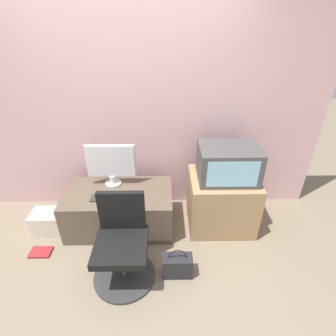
{
  "coord_description": "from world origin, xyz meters",
  "views": [
    {
      "loc": [
        0.39,
        -1.48,
        2.19
      ],
      "look_at": [
        0.43,
        0.93,
        0.73
      ],
      "focal_mm": 28.0,
      "sensor_mm": 36.0,
      "label": 1
    }
  ],
  "objects": [
    {
      "name": "book",
      "position": [
        -0.92,
        0.43,
        0.01
      ],
      "size": [
        0.22,
        0.15,
        0.02
      ],
      "color": "maroon",
      "rests_on": "ground_plane"
    },
    {
      "name": "main_monitor",
      "position": [
        -0.2,
        1.01,
        0.74
      ],
      "size": [
        0.55,
        0.18,
        0.5
      ],
      "color": "silver",
      "rests_on": "desk"
    },
    {
      "name": "keyboard",
      "position": [
        -0.21,
        0.73,
        0.49
      ],
      "size": [
        0.37,
        0.12,
        0.01
      ],
      "color": "#2D2D2D",
      "rests_on": "desk"
    },
    {
      "name": "desk",
      "position": [
        -0.13,
        0.85,
        0.24
      ],
      "size": [
        1.18,
        0.64,
        0.48
      ],
      "color": "brown",
      "rests_on": "ground_plane"
    },
    {
      "name": "handbag",
      "position": [
        0.5,
        0.16,
        0.12
      ],
      "size": [
        0.28,
        0.14,
        0.33
      ],
      "color": "#232328",
      "rests_on": "ground_plane"
    },
    {
      "name": "office_chair",
      "position": [
        -0.0,
        0.19,
        0.34
      ],
      "size": [
        0.58,
        0.58,
        0.84
      ],
      "color": "#333333",
      "rests_on": "ground_plane"
    },
    {
      "name": "wall_back",
      "position": [
        0.0,
        1.32,
        1.3
      ],
      "size": [
        4.4,
        0.05,
        2.6
      ],
      "color": "beige",
      "rests_on": "ground_plane"
    },
    {
      "name": "cardboard_box_lower",
      "position": [
        -0.94,
        0.76,
        0.13
      ],
      "size": [
        0.32,
        0.25,
        0.27
      ],
      "color": "beige",
      "rests_on": "ground_plane"
    },
    {
      "name": "crt_tv",
      "position": [
        1.05,
        0.86,
        0.83
      ],
      "size": [
        0.62,
        0.45,
        0.37
      ],
      "color": "#474747",
      "rests_on": "side_stand"
    },
    {
      "name": "ground_plane",
      "position": [
        0.0,
        0.0,
        0.0
      ],
      "size": [
        12.0,
        12.0,
        0.0
      ],
      "primitive_type": "plane",
      "color": "#7F705B"
    },
    {
      "name": "mouse",
      "position": [
        0.04,
        0.74,
        0.49
      ],
      "size": [
        0.05,
        0.04,
        0.03
      ],
      "color": "#4C4C51",
      "rests_on": "desk"
    },
    {
      "name": "side_stand",
      "position": [
        1.03,
        0.86,
        0.32
      ],
      "size": [
        0.73,
        0.59,
        0.64
      ],
      "color": "#A37F56",
      "rests_on": "ground_plane"
    }
  ]
}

